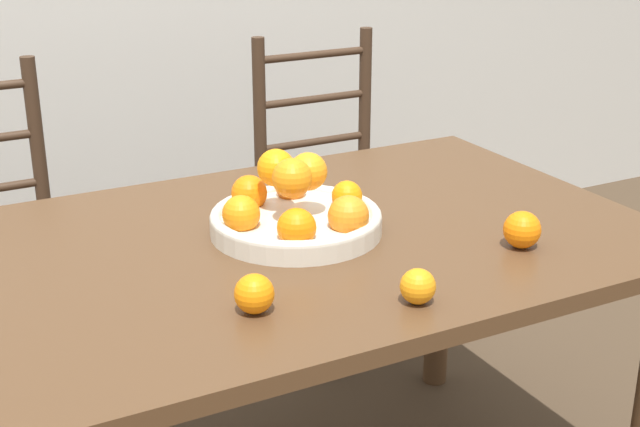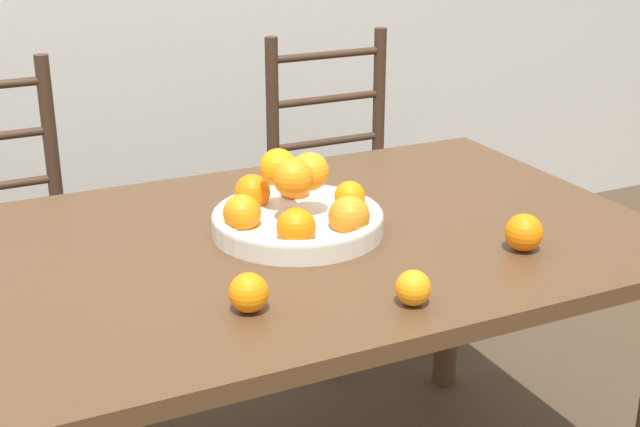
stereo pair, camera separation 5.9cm
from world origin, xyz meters
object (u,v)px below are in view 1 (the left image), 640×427
(fruit_bowl, at_px, (295,212))
(orange_loose_0, at_px, (522,230))
(orange_loose_1, at_px, (418,286))
(chair_right, at_px, (335,197))
(orange_loose_2, at_px, (254,294))

(fruit_bowl, relative_size, orange_loose_0, 4.74)
(orange_loose_1, distance_m, chair_right, 1.31)
(orange_loose_0, height_order, chair_right, chair_right)
(orange_loose_1, distance_m, orange_loose_2, 0.28)
(fruit_bowl, distance_m, orange_loose_2, 0.36)
(orange_loose_0, distance_m, chair_right, 1.12)
(orange_loose_1, relative_size, orange_loose_2, 0.91)
(fruit_bowl, relative_size, chair_right, 0.36)
(orange_loose_1, xyz_separation_m, chair_right, (0.48, 1.18, -0.29))
(fruit_bowl, distance_m, chair_right, 1.00)
(fruit_bowl, height_order, orange_loose_2, fruit_bowl)
(fruit_bowl, height_order, orange_loose_1, fruit_bowl)
(chair_right, bearing_deg, orange_loose_0, -99.31)
(fruit_bowl, bearing_deg, orange_loose_0, -37.17)
(orange_loose_0, distance_m, orange_loose_2, 0.58)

